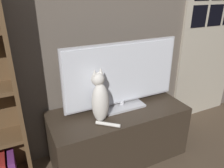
{
  "coord_description": "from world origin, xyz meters",
  "views": [
    {
      "loc": [
        -0.79,
        -0.56,
        1.48
      ],
      "look_at": [
        -0.07,
        0.9,
        0.77
      ],
      "focal_mm": 35.0,
      "sensor_mm": 36.0,
      "label": 1
    }
  ],
  "objects": [
    {
      "name": "door",
      "position": [
        1.31,
        1.18,
        1.05
      ],
      "size": [
        0.84,
        0.04,
        2.05
      ],
      "color": "#B2A893",
      "rests_on": "ground_plane"
    },
    {
      "name": "tv",
      "position": [
        0.06,
        0.98,
        0.79
      ],
      "size": [
        1.06,
        0.23,
        0.59
      ],
      "color": "#B7B7BC",
      "rests_on": "tv_stand"
    },
    {
      "name": "tv_stand",
      "position": [
        0.0,
        0.92,
        0.25
      ],
      "size": [
        1.22,
        0.53,
        0.5
      ],
      "color": "#33281E",
      "rests_on": "ground_plane"
    },
    {
      "name": "cat",
      "position": [
        -0.21,
        0.83,
        0.69
      ],
      "size": [
        0.19,
        0.25,
        0.44
      ],
      "rotation": [
        0.0,
        0.0,
        0.25
      ],
      "color": "silver",
      "rests_on": "tv_stand"
    },
    {
      "name": "wall_back",
      "position": [
        0.0,
        1.22,
        1.3
      ],
      "size": [
        4.8,
        0.05,
        2.6
      ],
      "color": "#60564C",
      "rests_on": "ground_plane"
    }
  ]
}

